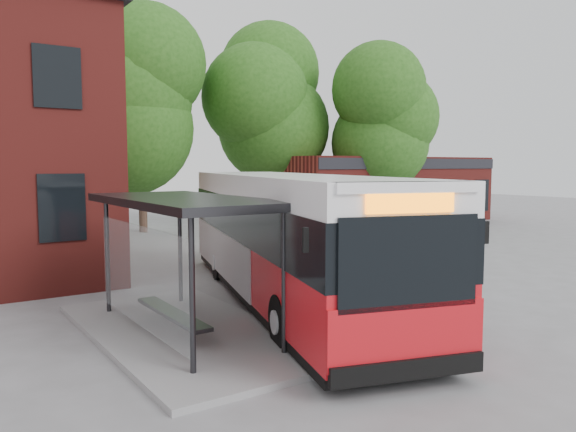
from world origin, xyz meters
TOP-DOWN VIEW (x-y plane):
  - ground at (0.00, 0.00)m, footprint 100.00×100.00m
  - shop_row at (15.00, 14.00)m, footprint 14.00×6.20m
  - bus_shelter at (-4.50, -1.00)m, footprint 3.60×7.00m
  - bike_rail at (9.28, 10.00)m, footprint 5.20×0.10m
  - tree_1 at (1.00, 17.00)m, footprint 7.92×7.92m
  - tree_2 at (8.00, 16.00)m, footprint 7.92×7.92m
  - tree_3 at (13.00, 12.00)m, footprint 7.04×7.04m
  - city_bus at (-1.10, 0.33)m, footprint 6.36×13.14m
  - bicycle_0 at (7.67, 9.62)m, footprint 1.96×1.31m
  - bicycle_1 at (8.30, 9.76)m, footprint 1.69×0.98m
  - bicycle_2 at (7.69, 10.77)m, footprint 1.65×1.02m
  - bicycle_4 at (9.81, 10.67)m, footprint 1.72×0.99m
  - bicycle_5 at (10.96, 10.28)m, footprint 1.71×0.54m
  - bicycle_6 at (10.84, 9.43)m, footprint 1.81×0.99m
  - bicycle_7 at (12.31, 9.87)m, footprint 1.89×0.83m

SIDE VIEW (x-z plane):
  - ground at x=0.00m, z-range 0.00..0.00m
  - bike_rail at x=9.28m, z-range 0.00..0.38m
  - bicycle_2 at x=7.69m, z-range 0.00..0.82m
  - bicycle_4 at x=9.81m, z-range 0.00..0.85m
  - bicycle_6 at x=10.84m, z-range 0.00..0.90m
  - bicycle_0 at x=7.67m, z-range 0.00..0.98m
  - bicycle_1 at x=8.30m, z-range 0.00..0.98m
  - bicycle_5 at x=10.96m, z-range 0.00..1.02m
  - bicycle_7 at x=12.31m, z-range 0.00..1.10m
  - bus_shelter at x=-4.50m, z-range 0.00..2.90m
  - city_bus at x=-1.10m, z-range 0.00..3.28m
  - shop_row at x=15.00m, z-range 0.00..4.00m
  - tree_3 at x=13.00m, z-range 0.00..9.28m
  - tree_1 at x=1.00m, z-range 0.00..10.40m
  - tree_2 at x=8.00m, z-range 0.00..11.00m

